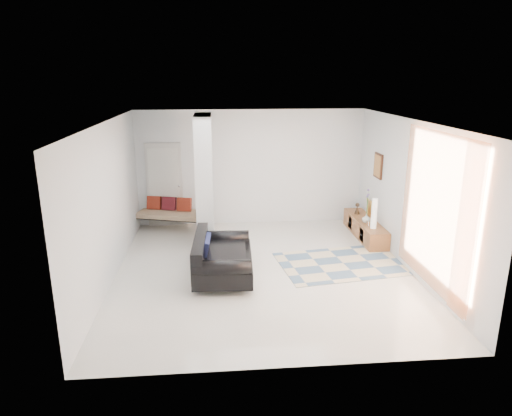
{
  "coord_description": "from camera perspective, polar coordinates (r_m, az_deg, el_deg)",
  "views": [
    {
      "loc": [
        -0.86,
        -7.93,
        3.56
      ],
      "look_at": [
        -0.09,
        0.6,
        1.07
      ],
      "focal_mm": 32.0,
      "sensor_mm": 36.0,
      "label": 1
    }
  ],
  "objects": [
    {
      "name": "wall_right",
      "position": [
        8.97,
        18.73,
        1.41
      ],
      "size": [
        0.0,
        6.0,
        6.0
      ],
      "primitive_type": "plane",
      "rotation": [
        1.57,
        0.0,
        -1.57
      ],
      "color": "white",
      "rests_on": "ground"
    },
    {
      "name": "partition_column",
      "position": [
        9.77,
        -6.45,
        3.34
      ],
      "size": [
        0.35,
        1.2,
        2.8
      ],
      "primitive_type": "cube",
      "color": "silver",
      "rests_on": "floor"
    },
    {
      "name": "floor",
      "position": [
        8.73,
        0.94,
        -7.85
      ],
      "size": [
        6.0,
        6.0,
        0.0
      ],
      "primitive_type": "plane",
      "color": "beige",
      "rests_on": "ground"
    },
    {
      "name": "wall_left",
      "position": [
        8.43,
        -17.94,
        0.56
      ],
      "size": [
        0.0,
        6.0,
        6.0
      ],
      "primitive_type": "plane",
      "rotation": [
        1.57,
        0.0,
        1.57
      ],
      "color": "white",
      "rests_on": "ground"
    },
    {
      "name": "wall_front",
      "position": [
        5.45,
        4.36,
        -7.19
      ],
      "size": [
        6.0,
        0.0,
        6.0
      ],
      "primitive_type": "plane",
      "rotation": [
        -1.57,
        0.0,
        0.0
      ],
      "color": "white",
      "rests_on": "ground"
    },
    {
      "name": "cylinder_lamp",
      "position": [
        10.07,
        14.56,
        -0.67
      ],
      "size": [
        0.12,
        0.12,
        0.65
      ],
      "primitive_type": "cylinder",
      "color": "silver",
      "rests_on": "media_console"
    },
    {
      "name": "ceiling",
      "position": [
        8.01,
        1.04,
        10.77
      ],
      "size": [
        6.0,
        6.0,
        0.0
      ],
      "primitive_type": "plane",
      "rotation": [
        3.14,
        0.0,
        0.0
      ],
      "color": "white",
      "rests_on": "wall_back"
    },
    {
      "name": "media_console",
      "position": [
        10.74,
        13.47,
        -2.46
      ],
      "size": [
        0.45,
        1.98,
        0.8
      ],
      "color": "brown",
      "rests_on": "floor"
    },
    {
      "name": "wall_art",
      "position": [
        10.45,
        15.03,
        5.12
      ],
      "size": [
        0.04,
        0.45,
        0.55
      ],
      "primitive_type": "cube",
      "color": "#3D1D10",
      "rests_on": "wall_right"
    },
    {
      "name": "loveseat",
      "position": [
        8.42,
        -4.57,
        -6.27
      ],
      "size": [
        1.11,
        1.8,
        0.76
      ],
      "rotation": [
        0.0,
        0.0,
        -0.04
      ],
      "color": "silver",
      "rests_on": "floor"
    },
    {
      "name": "vase",
      "position": [
        10.47,
        13.62,
        -1.26
      ],
      "size": [
        0.21,
        0.21,
        0.2
      ],
      "primitive_type": "imported",
      "rotation": [
        0.0,
        0.0,
        0.11
      ],
      "color": "silver",
      "rests_on": "media_console"
    },
    {
      "name": "curtain",
      "position": [
        7.93,
        21.5,
        -0.38
      ],
      "size": [
        0.0,
        2.55,
        2.55
      ],
      "primitive_type": "plane",
      "rotation": [
        1.57,
        0.0,
        1.57
      ],
      "color": "#FF8843",
      "rests_on": "wall_right"
    },
    {
      "name": "daybed",
      "position": [
        11.07,
        -10.43,
        -0.55
      ],
      "size": [
        1.79,
        1.14,
        0.77
      ],
      "rotation": [
        0.0,
        0.0,
        -0.29
      ],
      "color": "black",
      "rests_on": "floor"
    },
    {
      "name": "hallway_door",
      "position": [
        11.25,
        -11.37,
        2.84
      ],
      "size": [
        0.85,
        0.06,
        2.04
      ],
      "primitive_type": "cube",
      "color": "beige",
      "rests_on": "floor"
    },
    {
      "name": "wall_back",
      "position": [
        11.17,
        -0.65,
        5.06
      ],
      "size": [
        6.0,
        0.0,
        6.0
      ],
      "primitive_type": "plane",
      "rotation": [
        1.57,
        0.0,
        0.0
      ],
      "color": "white",
      "rests_on": "ground"
    },
    {
      "name": "area_rug",
      "position": [
        9.2,
        10.83,
        -6.81
      ],
      "size": [
        2.66,
        1.96,
        0.01
      ],
      "primitive_type": "cube",
      "rotation": [
        0.0,
        0.0,
        0.14
      ],
      "color": "beige",
      "rests_on": "floor"
    },
    {
      "name": "bronze_figurine",
      "position": [
        11.08,
        12.54,
        -0.05
      ],
      "size": [
        0.15,
        0.15,
        0.26
      ],
      "primitive_type": null,
      "rotation": [
        0.0,
        0.0,
        -0.13
      ],
      "color": "#332316",
      "rests_on": "media_console"
    }
  ]
}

